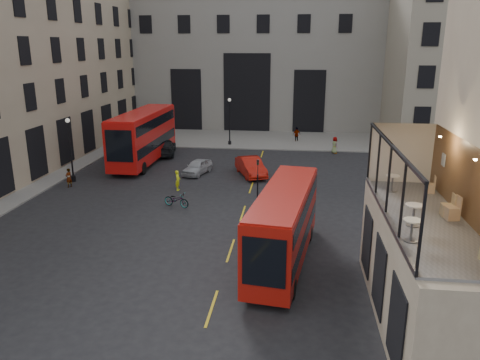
# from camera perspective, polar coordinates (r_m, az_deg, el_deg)

# --- Properties ---
(ground) EXTENTS (140.00, 140.00, 0.00)m
(ground) POSITION_cam_1_polar(r_m,az_deg,el_deg) (21.01, 2.12, -15.70)
(ground) COLOR black
(ground) RESTS_ON ground
(host_frontage) EXTENTS (3.00, 11.00, 4.50)m
(host_frontage) POSITION_cam_1_polar(r_m,az_deg,el_deg) (20.51, 20.92, -10.51)
(host_frontage) COLOR tan
(host_frontage) RESTS_ON ground
(cafe_floor) EXTENTS (3.00, 10.00, 0.10)m
(cafe_floor) POSITION_cam_1_polar(r_m,az_deg,el_deg) (19.63, 21.59, -4.48)
(cafe_floor) COLOR slate
(cafe_floor) RESTS_ON host_frontage
(gateway) EXTENTS (35.00, 10.60, 18.00)m
(gateway) POSITION_cam_1_polar(r_m,az_deg,el_deg) (66.09, 1.33, 14.75)
(gateway) COLOR gray
(gateway) RESTS_ON ground
(building_right) EXTENTS (16.60, 18.60, 20.00)m
(building_right) POSITION_cam_1_polar(r_m,az_deg,el_deg) (60.68, 25.51, 14.06)
(building_right) COLOR gray
(building_right) RESTS_ON ground
(pavement_far) EXTENTS (40.00, 12.00, 0.12)m
(pavement_far) POSITION_cam_1_polar(r_m,az_deg,el_deg) (57.33, -0.70, 5.14)
(pavement_far) COLOR slate
(pavement_far) RESTS_ON ground
(traffic_light_near) EXTENTS (0.16, 0.20, 3.80)m
(traffic_light_near) POSITION_cam_1_polar(r_m,az_deg,el_deg) (31.11, 2.17, 0.02)
(traffic_light_near) COLOR black
(traffic_light_near) RESTS_ON ground
(traffic_light_far) EXTENTS (0.16, 0.20, 3.80)m
(traffic_light_far) POSITION_cam_1_polar(r_m,az_deg,el_deg) (49.38, -12.72, 5.72)
(traffic_light_far) COLOR black
(traffic_light_far) RESTS_ON ground
(street_lamp_a) EXTENTS (0.36, 0.36, 5.33)m
(street_lamp_a) POSITION_cam_1_polar(r_m,az_deg,el_deg) (41.15, -19.91, 3.04)
(street_lamp_a) COLOR black
(street_lamp_a) RESTS_ON ground
(street_lamp_b) EXTENTS (0.36, 0.36, 5.33)m
(street_lamp_b) POSITION_cam_1_polar(r_m,az_deg,el_deg) (53.02, -1.28, 6.78)
(street_lamp_b) COLOR black
(street_lamp_b) RESTS_ON ground
(bus_near) EXTENTS (3.64, 10.25, 4.00)m
(bus_near) POSITION_cam_1_polar(r_m,az_deg,el_deg) (24.35, 5.39, -5.17)
(bus_near) COLOR #AB130B
(bus_near) RESTS_ON ground
(bus_far) EXTENTS (3.01, 12.41, 4.94)m
(bus_far) POSITION_cam_1_polar(r_m,az_deg,el_deg) (46.08, -11.68, 5.49)
(bus_far) COLOR red
(bus_far) RESTS_ON ground
(car_a) EXTENTS (2.44, 4.03, 1.28)m
(car_a) POSITION_cam_1_polar(r_m,az_deg,el_deg) (41.59, -5.23, 1.60)
(car_a) COLOR #A9ACB1
(car_a) RESTS_ON ground
(car_b) EXTENTS (3.39, 5.12, 1.59)m
(car_b) POSITION_cam_1_polar(r_m,az_deg,el_deg) (40.90, 1.33, 1.64)
(car_b) COLOR #B8150B
(car_b) RESTS_ON ground
(car_c) EXTENTS (3.27, 5.80, 1.59)m
(car_c) POSITION_cam_1_polar(r_m,az_deg,el_deg) (49.34, -9.23, 3.97)
(car_c) COLOR black
(car_c) RESTS_ON ground
(bicycle) EXTENTS (2.08, 1.28, 1.03)m
(bicycle) POSITION_cam_1_polar(r_m,az_deg,el_deg) (33.40, -7.75, -2.40)
(bicycle) COLOR gray
(bicycle) RESTS_ON ground
(cyclist) EXTENTS (0.42, 0.61, 1.60)m
(cyclist) POSITION_cam_1_polar(r_m,az_deg,el_deg) (37.06, -7.60, -0.05)
(cyclist) COLOR #F4FF1A
(cyclist) RESTS_ON ground
(pedestrian_a) EXTENTS (1.05, 0.93, 1.80)m
(pedestrian_a) POSITION_cam_1_polar(r_m,az_deg,el_deg) (54.77, -12.87, 5.10)
(pedestrian_a) COLOR gray
(pedestrian_a) RESTS_ON ground
(pedestrian_b) EXTENTS (1.18, 1.24, 1.69)m
(pedestrian_b) POSITION_cam_1_polar(r_m,az_deg,el_deg) (52.17, -8.91, 4.70)
(pedestrian_b) COLOR gray
(pedestrian_b) RESTS_ON ground
(pedestrian_c) EXTENTS (1.11, 0.90, 1.76)m
(pedestrian_c) POSITION_cam_1_polar(r_m,az_deg,el_deg) (55.45, 6.91, 5.50)
(pedestrian_c) COLOR gray
(pedestrian_c) RESTS_ON ground
(pedestrian_d) EXTENTS (0.89, 1.02, 1.76)m
(pedestrian_d) POSITION_cam_1_polar(r_m,az_deg,el_deg) (50.32, 11.46, 4.19)
(pedestrian_d) COLOR gray
(pedestrian_d) RESTS_ON ground
(pedestrian_e) EXTENTS (0.56, 0.67, 1.56)m
(pedestrian_e) POSITION_cam_1_polar(r_m,az_deg,el_deg) (39.99, -20.15, 0.25)
(pedestrian_e) COLOR gray
(pedestrian_e) RESTS_ON ground
(cafe_table_near) EXTENTS (0.63, 0.63, 0.79)m
(cafe_table_near) POSITION_cam_1_polar(r_m,az_deg,el_deg) (17.04, 20.23, -5.39)
(cafe_table_near) COLOR white
(cafe_table_near) RESTS_ON cafe_floor
(cafe_table_mid) EXTENTS (0.66, 0.66, 0.83)m
(cafe_table_mid) POSITION_cam_1_polar(r_m,az_deg,el_deg) (18.47, 20.44, -3.65)
(cafe_table_mid) COLOR white
(cafe_table_mid) RESTS_ON cafe_floor
(cafe_table_far) EXTENTS (0.61, 0.61, 0.76)m
(cafe_table_far) POSITION_cam_1_polar(r_m,az_deg,el_deg) (22.48, 18.10, -0.08)
(cafe_table_far) COLOR white
(cafe_table_far) RESTS_ON cafe_floor
(cafe_chair_b) EXTENTS (0.54, 0.54, 0.95)m
(cafe_chair_b) POSITION_cam_1_polar(r_m,az_deg,el_deg) (19.79, 24.45, -3.60)
(cafe_chair_b) COLOR tan
(cafe_chair_b) RESTS_ON cafe_floor
(cafe_chair_c) EXTENTS (0.45, 0.45, 0.91)m
(cafe_chair_c) POSITION_cam_1_polar(r_m,az_deg,el_deg) (20.10, 23.98, -3.28)
(cafe_chair_c) COLOR tan
(cafe_chair_c) RESTS_ON cafe_floor
(cafe_chair_d) EXTENTS (0.45, 0.45, 0.80)m
(cafe_chair_d) POSITION_cam_1_polar(r_m,az_deg,el_deg) (22.92, 22.18, -0.86)
(cafe_chair_d) COLOR tan
(cafe_chair_d) RESTS_ON cafe_floor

